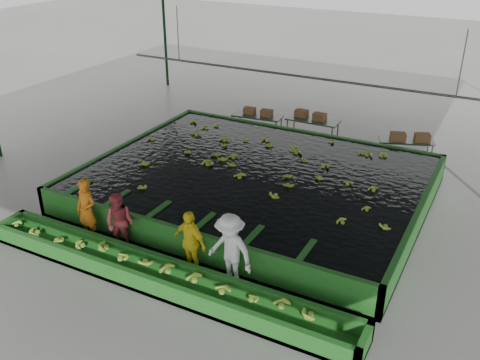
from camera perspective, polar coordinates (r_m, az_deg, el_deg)
The scene contains 21 objects.
ground at distance 15.58m, azimuth -0.86°, elevation -4.02°, with size 80.00×80.00×0.00m, color slate.
shed_roof at distance 13.79m, azimuth -1.00°, elevation 14.30°, with size 20.00×22.00×0.04m, color gray.
shed_posts at distance 14.50m, azimuth -0.93°, elevation 4.57°, with size 20.00×22.00×5.00m, color black, non-canonical shape.
flotation_tank at distance 16.55m, azimuth 1.62°, elevation -0.38°, with size 10.00×8.00×0.90m, color #1E5F1C, non-canonical shape.
tank_water at distance 16.38m, azimuth 1.64°, elevation 0.88°, with size 9.70×7.70×0.00m, color black.
sorting_trough at distance 12.92m, azimuth -8.67°, elevation -10.06°, with size 10.00×1.00×0.50m, color #1E5F1C, non-canonical shape.
cableway_rail at distance 18.67m, azimuth 6.59°, elevation 10.92°, with size 0.08×0.08×14.00m, color #59605B.
rail_hanger_left at distance 20.74m, azimuth -6.64°, elevation 15.25°, with size 0.04×0.04×2.00m, color #59605B.
rail_hanger_right at distance 17.32m, azimuth 22.60°, elevation 11.37°, with size 0.04×0.04×2.00m, color #59605B.
worker_a at distance 14.73m, azimuth -16.04°, elevation -3.10°, with size 0.64×0.42×1.76m, color orange.
worker_b at distance 14.09m, azimuth -12.71°, elevation -4.45°, with size 0.78×0.61×1.61m, color #AF3A42.
worker_c at distance 12.93m, azimuth -5.37°, elevation -6.63°, with size 0.99×0.41×1.68m, color yellow.
worker_d at distance 12.39m, azimuth -1.07°, elevation -7.57°, with size 1.21×0.70×1.88m, color white.
packing_table_left at distance 21.35m, azimuth 1.86°, elevation 5.81°, with size 1.96×0.79×0.89m, color #59605B, non-canonical shape.
packing_table_mid at distance 20.97m, azimuth 7.71°, elevation 5.24°, with size 2.02×0.81×0.92m, color #59605B, non-canonical shape.
packing_table_right at distance 19.85m, azimuth 17.18°, elevation 2.97°, with size 1.88×0.75×0.85m, color #59605B, non-canonical shape.
box_stack_left at distance 21.22m, azimuth 1.94°, elevation 6.96°, with size 1.17×0.32×0.25m, color brown, non-canonical shape.
box_stack_mid at distance 20.92m, azimuth 7.50°, elevation 6.55°, with size 1.25×0.35×0.27m, color brown, non-canonical shape.
box_stack_right at distance 19.60m, azimuth 17.63°, elevation 3.97°, with size 1.34×0.37×0.29m, color brown, non-canonical shape.
floating_bananas at distance 17.03m, azimuth 2.83°, elevation 1.88°, with size 9.05×6.17×0.12m, color #90B732, non-canonical shape.
trough_bananas at distance 12.83m, azimuth -8.71°, elevation -9.52°, with size 9.32×0.62×0.12m, color #90B732, non-canonical shape.
Camera 1 is at (6.52, -11.83, 7.77)m, focal length 40.00 mm.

